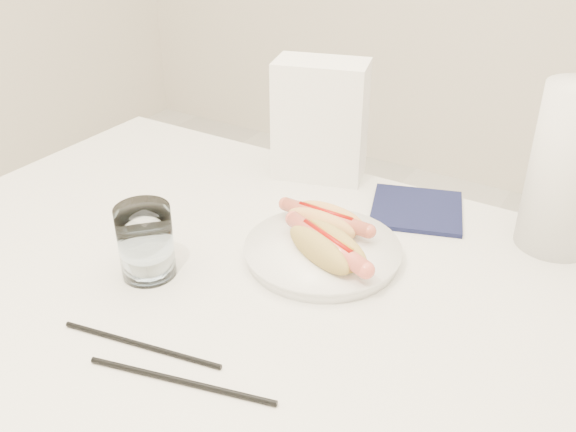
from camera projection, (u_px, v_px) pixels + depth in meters
The scene contains 10 objects.
table at pixel (251, 306), 0.96m from camera, with size 1.20×0.80×0.75m.
plate at pixel (322, 253), 0.97m from camera, with size 0.23×0.23×0.02m, color white.
hotdog_left at pixel (325, 221), 0.99m from camera, with size 0.15×0.07×0.04m.
hotdog_right at pixel (327, 247), 0.92m from camera, with size 0.17×0.12×0.05m.
water_glass at pixel (146, 242), 0.91m from camera, with size 0.08×0.08×0.11m, color white.
chopstick_near at pixel (181, 381), 0.74m from camera, with size 0.01×0.01×0.24m, color black.
chopstick_far at pixel (141, 345), 0.79m from camera, with size 0.01×0.01×0.23m, color black.
napkin_box at pixel (320, 120), 1.17m from camera, with size 0.17×0.09×0.22m, color white.
navy_napkin at pixel (417, 209), 1.10m from camera, with size 0.15×0.15×0.01m, color #101434.
paper_towel_roll at pixel (569, 170), 0.94m from camera, with size 0.12×0.12×0.26m, color silver.
Camera 1 is at (0.45, -0.62, 1.29)m, focal length 39.11 mm.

